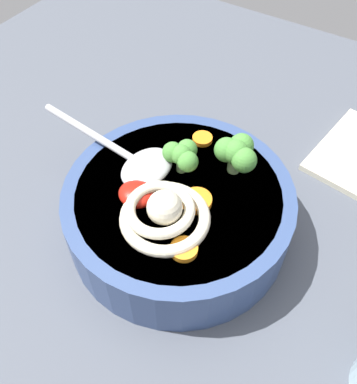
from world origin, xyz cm
name	(u,v)px	position (x,y,z in cm)	size (l,w,h in cm)	color
table_slab	(178,269)	(0.00, 0.00, 1.27)	(101.53, 101.53, 2.53)	#474C56
soup_bowl	(178,211)	(2.19, -3.63, 5.77)	(23.06, 23.06, 6.26)	#334775
noodle_pile	(163,214)	(1.51, 0.08, 9.95)	(9.22, 9.04, 3.70)	beige
soup_spoon	(137,161)	(7.58, -4.25, 9.60)	(17.47, 6.46, 1.60)	#B7B7BC
chili_sauce_dollop	(137,194)	(5.06, -0.75, 9.60)	(3.59, 3.23, 1.62)	#B2190F
broccoli_floret_beside_noodles	(236,152)	(-0.97, -9.24, 11.22)	(4.88, 4.20, 3.86)	#7A9E60
broccoli_floret_left	(182,155)	(3.53, -6.44, 10.82)	(4.08, 3.51, 3.22)	#7A9E60
carrot_slice_rear	(202,139)	(3.86, -11.15, 9.05)	(2.17, 2.17, 0.50)	orange
carrot_slice_front	(184,249)	(-1.78, 1.80, 9.10)	(2.46, 2.46, 0.61)	orange
carrot_slice_extra_a	(199,202)	(-0.29, -3.40, 9.15)	(2.92, 2.92, 0.70)	orange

